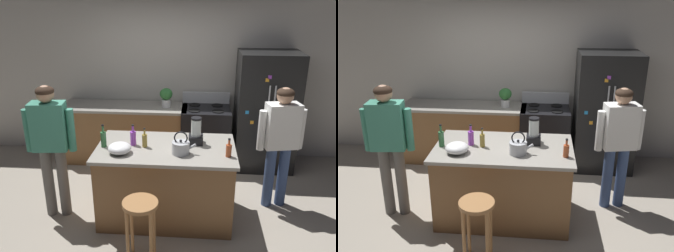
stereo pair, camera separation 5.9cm
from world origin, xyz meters
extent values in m
plane|color=#9E9384|center=(0.00, 0.00, 0.00)|extent=(14.00, 14.00, 0.00)
cube|color=#BCB7AD|center=(0.00, 1.95, 1.35)|extent=(8.00, 0.10, 2.70)
cube|color=brown|center=(0.00, 0.00, 0.45)|extent=(1.57, 0.88, 0.90)
cube|color=gray|center=(0.00, 0.00, 0.92)|extent=(1.63, 0.94, 0.04)
cube|color=brown|center=(-0.80, 1.55, 0.45)|extent=(2.00, 0.64, 0.90)
cube|color=gray|center=(-0.80, 1.55, 0.92)|extent=(2.00, 0.64, 0.04)
cube|color=black|center=(1.40, 1.50, 0.91)|extent=(0.90, 0.70, 1.83)
cylinder|color=#B7BABF|center=(1.36, 1.13, 1.01)|extent=(0.02, 0.02, 0.82)
cylinder|color=#B7BABF|center=(1.44, 1.13, 1.01)|extent=(0.02, 0.02, 0.82)
cube|color=purple|center=(1.62, 1.15, 0.84)|extent=(0.05, 0.01, 0.05)
cube|color=purple|center=(1.66, 1.15, 1.05)|extent=(0.05, 0.01, 0.05)
cube|color=#268CD8|center=(1.08, 1.15, 1.01)|extent=(0.05, 0.01, 0.05)
cube|color=orange|center=(1.16, 1.15, 0.86)|extent=(0.05, 0.01, 0.05)
cube|color=orange|center=(1.32, 1.15, 1.49)|extent=(0.05, 0.01, 0.05)
cube|color=purple|center=(1.35, 1.15, 1.53)|extent=(0.05, 0.01, 0.05)
cube|color=black|center=(0.50, 1.52, 0.47)|extent=(0.76, 0.64, 0.94)
cube|color=black|center=(0.50, 1.20, 0.42)|extent=(0.60, 0.01, 0.24)
cube|color=#B7BABF|center=(0.50, 1.81, 1.03)|extent=(0.76, 0.06, 0.18)
cylinder|color=black|center=(0.32, 1.37, 0.94)|extent=(0.18, 0.18, 0.01)
cylinder|color=black|center=(0.68, 1.37, 0.94)|extent=(0.18, 0.18, 0.01)
cylinder|color=black|center=(0.32, 1.67, 0.94)|extent=(0.18, 0.18, 0.01)
cylinder|color=black|center=(0.68, 1.67, 0.94)|extent=(0.18, 0.18, 0.01)
cylinder|color=#66605B|center=(-1.44, -0.09, 0.45)|extent=(0.14, 0.14, 0.90)
cylinder|color=#66605B|center=(-1.26, -0.07, 0.45)|extent=(0.14, 0.14, 0.90)
cube|color=#3F8C72|center=(-1.35, -0.08, 1.18)|extent=(0.42, 0.26, 0.58)
cylinder|color=#3F8C72|center=(-1.60, -0.11, 1.13)|extent=(0.10, 0.10, 0.52)
cylinder|color=#3F8C72|center=(-1.10, -0.06, 1.13)|extent=(0.10, 0.10, 0.52)
sphere|color=tan|center=(-1.35, -0.08, 1.57)|extent=(0.22, 0.22, 0.20)
ellipsoid|color=#332319|center=(-1.35, -0.08, 1.61)|extent=(0.23, 0.23, 0.12)
cylinder|color=#384C7A|center=(1.48, 0.37, 0.41)|extent=(0.15, 0.15, 0.83)
cylinder|color=#384C7A|center=(1.30, 0.34, 0.41)|extent=(0.15, 0.15, 0.83)
cube|color=white|center=(1.39, 0.35, 1.11)|extent=(0.43, 0.29, 0.56)
cylinder|color=white|center=(1.64, 0.40, 1.06)|extent=(0.11, 0.11, 0.51)
cylinder|color=white|center=(1.14, 0.31, 1.06)|extent=(0.11, 0.11, 0.51)
sphere|color=tan|center=(1.39, 0.35, 1.49)|extent=(0.23, 0.23, 0.20)
ellipsoid|color=#332319|center=(1.39, 0.35, 1.53)|extent=(0.25, 0.25, 0.12)
cylinder|color=#9E6B3D|center=(-0.18, -0.83, 0.69)|extent=(0.36, 0.36, 0.04)
cylinder|color=#9E6B3D|center=(-0.30, -0.94, 0.33)|extent=(0.04, 0.04, 0.67)
cylinder|color=#9E6B3D|center=(-0.06, -0.94, 0.33)|extent=(0.04, 0.04, 0.67)
cylinder|color=#9E6B3D|center=(-0.30, -0.71, 0.33)|extent=(0.04, 0.04, 0.67)
cylinder|color=#9E6B3D|center=(-0.06, -0.71, 0.33)|extent=(0.04, 0.04, 0.67)
cylinder|color=silver|center=(-0.13, 1.55, 1.00)|extent=(0.14, 0.14, 0.12)
ellipsoid|color=#337A38|center=(-0.13, 1.55, 1.15)|extent=(0.20, 0.20, 0.18)
cube|color=black|center=(0.35, 0.14, 0.99)|extent=(0.17, 0.17, 0.10)
cylinder|color=silver|center=(0.35, 0.14, 1.14)|extent=(0.12, 0.12, 0.20)
cylinder|color=black|center=(0.35, 0.14, 1.25)|extent=(0.12, 0.12, 0.02)
cylinder|color=#2D6638|center=(-0.73, -0.05, 1.03)|extent=(0.07, 0.07, 0.18)
cylinder|color=#2D6638|center=(-0.73, -0.05, 1.16)|extent=(0.03, 0.03, 0.08)
cylinder|color=black|center=(-0.73, -0.05, 1.20)|extent=(0.03, 0.03, 0.02)
cylinder|color=purple|center=(-0.39, 0.03, 1.02)|extent=(0.07, 0.07, 0.17)
cylinder|color=purple|center=(-0.39, 0.03, 1.14)|extent=(0.03, 0.03, 0.07)
cylinder|color=black|center=(-0.39, 0.03, 1.18)|extent=(0.03, 0.03, 0.02)
cylinder|color=olive|center=(-0.25, -0.01, 1.01)|extent=(0.06, 0.06, 0.15)
cylinder|color=olive|center=(-0.25, -0.01, 1.12)|extent=(0.02, 0.02, 0.07)
cylinder|color=black|center=(-0.25, -0.01, 1.16)|extent=(0.03, 0.03, 0.02)
cylinder|color=#B24C26|center=(0.71, -0.20, 1.01)|extent=(0.06, 0.06, 0.14)
cylinder|color=#B24C26|center=(0.71, -0.20, 1.11)|extent=(0.02, 0.02, 0.06)
cylinder|color=black|center=(0.71, -0.20, 1.14)|extent=(0.03, 0.03, 0.02)
ellipsoid|color=white|center=(-0.51, -0.21, 1.00)|extent=(0.27, 0.27, 0.12)
cylinder|color=#B7BABF|center=(0.18, -0.16, 1.01)|extent=(0.20, 0.20, 0.14)
sphere|color=black|center=(0.18, -0.16, 1.09)|extent=(0.03, 0.03, 0.03)
cylinder|color=#B7BABF|center=(0.31, -0.16, 1.03)|extent=(0.09, 0.03, 0.08)
torus|color=black|center=(0.18, -0.16, 1.13)|extent=(0.16, 0.02, 0.16)
camera|label=1|loc=(0.34, -3.80, 2.65)|focal=37.97mm
camera|label=2|loc=(0.40, -3.79, 2.65)|focal=37.97mm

